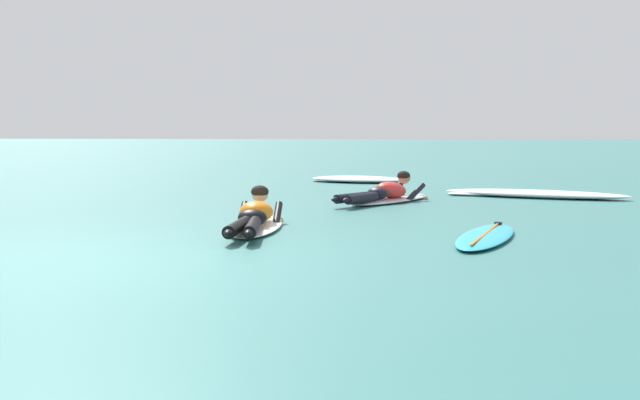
# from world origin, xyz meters

# --- Properties ---
(ground_plane) EXTENTS (120.00, 120.00, 0.00)m
(ground_plane) POSITION_xyz_m (0.00, 10.00, 0.00)
(ground_plane) COLOR #387A75
(surfer_near) EXTENTS (0.68, 2.69, 0.53)m
(surfer_near) POSITION_xyz_m (1.02, 2.26, 0.13)
(surfer_near) COLOR white
(surfer_near) RESTS_ON ground
(surfer_far) EXTENTS (1.67, 2.29, 0.54)m
(surfer_far) POSITION_xyz_m (2.59, 5.76, 0.14)
(surfer_far) COLOR silver
(surfer_far) RESTS_ON ground
(drifting_surfboard) EXTENTS (1.11, 2.27, 0.16)m
(drifting_surfboard) POSITION_xyz_m (3.66, 1.69, 0.03)
(drifting_surfboard) COLOR #2DB2D1
(drifting_surfboard) RESTS_ON ground
(whitewater_front) EXTENTS (2.34, 1.59, 0.14)m
(whitewater_front) POSITION_xyz_m (1.99, 10.49, 0.06)
(whitewater_front) COLOR white
(whitewater_front) RESTS_ON ground
(whitewater_mid_left) EXTENTS (3.19, 1.76, 0.13)m
(whitewater_mid_left) POSITION_xyz_m (5.15, 6.94, 0.06)
(whitewater_mid_left) COLOR white
(whitewater_mid_left) RESTS_ON ground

